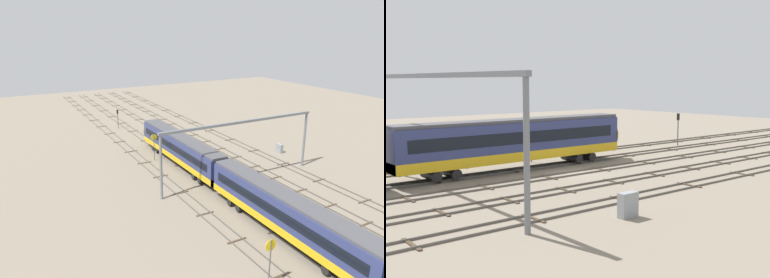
# 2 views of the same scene
# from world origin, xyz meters

# --- Properties ---
(ground_plane) EXTENTS (154.67, 154.67, 0.00)m
(ground_plane) POSITION_xyz_m (0.00, 0.00, 0.00)
(ground_plane) COLOR gray
(track_near_foreground) EXTENTS (138.67, 2.40, 0.16)m
(track_near_foreground) POSITION_xyz_m (0.00, -9.98, 0.07)
(track_near_foreground) COLOR #59544C
(track_near_foreground) RESTS_ON ground
(track_second_near) EXTENTS (138.67, 2.40, 0.16)m
(track_second_near) POSITION_xyz_m (0.00, -4.99, 0.07)
(track_second_near) COLOR #59544C
(track_second_near) RESTS_ON ground
(track_middle) EXTENTS (138.67, 2.40, 0.16)m
(track_middle) POSITION_xyz_m (0.00, 0.00, 0.07)
(track_middle) COLOR #59544C
(track_middle) RESTS_ON ground
(track_with_train) EXTENTS (138.67, 2.40, 0.16)m
(track_with_train) POSITION_xyz_m (0.00, 4.99, 0.07)
(track_with_train) COLOR #59544C
(track_with_train) RESTS_ON ground
(track_far_background) EXTENTS (138.67, 2.40, 0.16)m
(track_far_background) POSITION_xyz_m (-0.00, 9.98, 0.07)
(track_far_background) COLOR #59544C
(track_far_background) RESTS_ON ground
(train) EXTENTS (75.20, 3.24, 4.80)m
(train) POSITION_xyz_m (-27.53, 4.99, 2.66)
(train) COLOR navy
(train) RESTS_ON ground
(overhead_gantry) EXTENTS (0.40, 25.74, 9.11)m
(overhead_gantry) POSITION_xyz_m (-13.53, 0.32, 7.18)
(overhead_gantry) COLOR slate
(overhead_gantry) RESTS_ON ground
(speed_sign_near_foreground) EXTENTS (0.14, 1.03, 4.61)m
(speed_sign_near_foreground) POSITION_xyz_m (0.41, 7.99, 3.10)
(speed_sign_near_foreground) COLOR #4C4C51
(speed_sign_near_foreground) RESTS_ON ground
(speed_sign_mid_trackside) EXTENTS (0.14, 1.09, 4.82)m
(speed_sign_mid_trackside) POSITION_xyz_m (-33.66, 11.85, 3.27)
(speed_sign_mid_trackside) COLOR #4C4C51
(speed_sign_mid_trackside) RESTS_ON ground
(signal_light_trackside_departure) EXTENTS (0.31, 0.32, 4.27)m
(signal_light_trackside_departure) POSITION_xyz_m (23.25, 7.00, 2.81)
(signal_light_trackside_departure) COLOR #4C4C51
(signal_light_trackside_departure) RESTS_ON ground
(relay_cabinet) EXTENTS (1.34, 0.60, 1.60)m
(relay_cabinet) POSITION_xyz_m (-6.76, -13.42, 0.80)
(relay_cabinet) COLOR gray
(relay_cabinet) RESTS_ON ground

